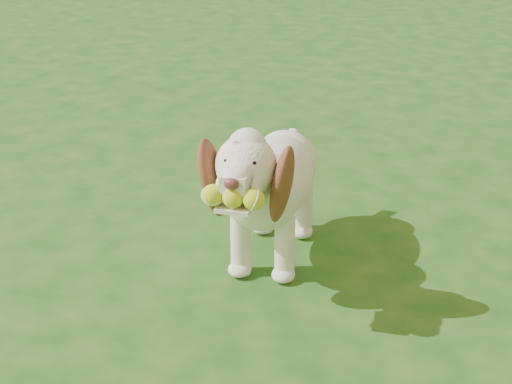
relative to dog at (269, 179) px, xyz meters
The scene contains 2 objects.
ground 0.45m from the dog, 56.75° to the left, with size 80.00×80.00×0.00m, color #194814.
dog is the anchor object (origin of this frame).
Camera 1 is at (1.34, -2.65, 1.58)m, focal length 55.00 mm.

